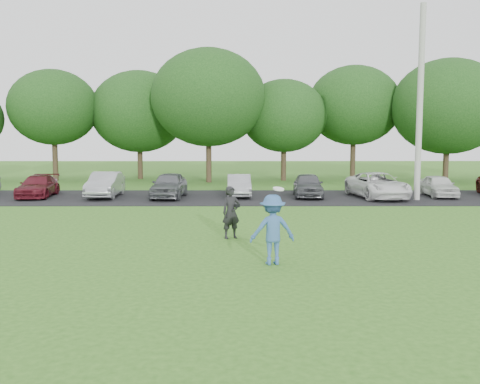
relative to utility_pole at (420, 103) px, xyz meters
The scene contains 7 objects.
ground 15.23m from the utility_pole, 125.29° to the right, with size 100.00×100.00×0.00m, color #30641C.
parking_lot 9.61m from the utility_pole, behind, with size 32.00×6.50×0.03m, color black.
utility_pole is the anchor object (origin of this frame).
frisbee_player 15.11m from the utility_pole, 121.36° to the right, with size 1.18×0.80×1.87m.
camera_bystander 13.26m from the utility_pole, 132.97° to the right, with size 0.68×0.58×1.57m.
parked_cars 8.07m from the utility_pole, behind, with size 28.62×5.08×1.25m.
tree_row 12.90m from the utility_pole, 122.27° to the left, with size 42.39×9.85×8.64m.
Camera 1 is at (-0.04, -13.26, 3.10)m, focal length 40.00 mm.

